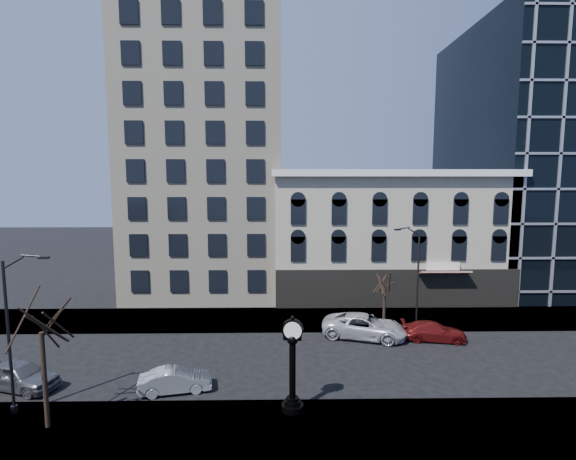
{
  "coord_description": "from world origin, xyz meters",
  "views": [
    {
      "loc": [
        1.51,
        -25.6,
        11.44
      ],
      "look_at": [
        2.0,
        4.0,
        8.0
      ],
      "focal_mm": 26.0,
      "sensor_mm": 36.0,
      "label": 1
    }
  ],
  "objects_px": {
    "street_clock": "(292,368)",
    "car_near_a": "(19,375)",
    "car_near_b": "(175,380)",
    "street_lamp_near": "(18,292)"
  },
  "relations": [
    {
      "from": "street_clock",
      "to": "car_near_b",
      "type": "distance_m",
      "value": 6.92
    },
    {
      "from": "street_lamp_near",
      "to": "car_near_a",
      "type": "distance_m",
      "value": 6.32
    },
    {
      "from": "street_clock",
      "to": "car_near_a",
      "type": "height_order",
      "value": "street_clock"
    },
    {
      "from": "street_clock",
      "to": "street_lamp_near",
      "type": "relative_size",
      "value": 0.6
    },
    {
      "from": "street_clock",
      "to": "car_near_a",
      "type": "relative_size",
      "value": 1.07
    },
    {
      "from": "street_clock",
      "to": "car_near_a",
      "type": "distance_m",
      "value": 15.4
    },
    {
      "from": "car_near_a",
      "to": "street_clock",
      "type": "bearing_deg",
      "value": -82.86
    },
    {
      "from": "street_lamp_near",
      "to": "car_near_a",
      "type": "height_order",
      "value": "street_lamp_near"
    },
    {
      "from": "street_lamp_near",
      "to": "car_near_b",
      "type": "relative_size",
      "value": 2.07
    },
    {
      "from": "street_clock",
      "to": "car_near_b",
      "type": "height_order",
      "value": "street_clock"
    }
  ]
}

